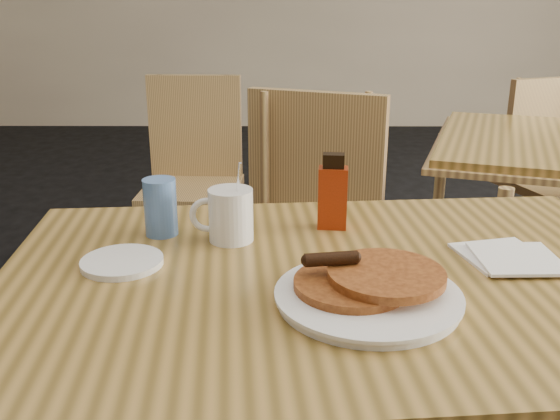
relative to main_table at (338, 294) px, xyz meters
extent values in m
cube|color=#AB803C|center=(0.00, 0.00, 0.02)|extent=(1.30, 0.93, 0.04)
cube|color=tan|center=(0.00, 0.00, 0.01)|extent=(1.34, 0.97, 0.02)
cylinder|color=tan|center=(0.54, 0.33, -0.35)|extent=(0.04, 0.04, 0.71)
cylinder|color=tan|center=(0.53, 0.66, -0.35)|extent=(0.04, 0.04, 0.71)
cube|color=tan|center=(0.00, 0.63, -0.25)|extent=(0.56, 0.56, 0.04)
cube|color=tan|center=(0.00, 0.82, 0.01)|extent=(0.42, 0.20, 0.47)
cylinder|color=tan|center=(-0.18, 0.45, -0.49)|extent=(0.04, 0.04, 0.44)
cylinder|color=tan|center=(0.17, 0.80, -0.49)|extent=(0.04, 0.04, 0.44)
cube|color=tan|center=(1.11, 1.66, -0.29)|extent=(0.50, 0.50, 0.04)
cube|color=tan|center=(1.11, 1.83, -0.05)|extent=(0.39, 0.16, 0.43)
cylinder|color=tan|center=(0.95, 1.50, -0.51)|extent=(0.04, 0.04, 0.40)
cube|color=tan|center=(-0.49, 1.50, -0.27)|extent=(0.42, 0.42, 0.04)
cube|color=tan|center=(-0.49, 1.69, -0.03)|extent=(0.41, 0.05, 0.45)
cylinder|color=tan|center=(-0.65, 1.34, -0.50)|extent=(0.04, 0.04, 0.42)
cylinder|color=tan|center=(-0.32, 1.67, -0.50)|extent=(0.04, 0.04, 0.42)
cylinder|color=white|center=(0.04, -0.11, 0.05)|extent=(0.30, 0.30, 0.02)
cylinder|color=white|center=(0.04, -0.11, 0.06)|extent=(0.31, 0.31, 0.01)
cylinder|color=#A85A23|center=(0.01, -0.10, 0.07)|extent=(0.19, 0.19, 0.01)
cylinder|color=#A85A23|center=(0.07, -0.09, 0.08)|extent=(0.19, 0.19, 0.01)
cylinder|color=black|center=(-0.02, -0.07, 0.10)|extent=(0.09, 0.04, 0.02)
cylinder|color=white|center=(-0.21, 0.16, 0.10)|extent=(0.09, 0.09, 0.11)
torus|color=white|center=(-0.25, 0.16, 0.10)|extent=(0.07, 0.01, 0.07)
cylinder|color=black|center=(-0.21, 0.16, 0.14)|extent=(0.08, 0.08, 0.01)
cylinder|color=silver|center=(-0.19, 0.16, 0.13)|extent=(0.03, 0.05, 0.16)
cube|color=maroon|center=(0.00, 0.24, 0.11)|extent=(0.06, 0.05, 0.13)
cube|color=black|center=(0.00, 0.24, 0.19)|extent=(0.05, 0.03, 0.03)
cube|color=white|center=(0.32, 0.08, 0.04)|extent=(0.18, 0.18, 0.01)
cube|color=white|center=(0.34, 0.05, 0.05)|extent=(0.15, 0.15, 0.01)
cylinder|color=#547FC5|center=(-0.36, 0.20, 0.10)|extent=(0.08, 0.08, 0.12)
cylinder|color=white|center=(-0.40, 0.04, 0.05)|extent=(0.16, 0.16, 0.01)
camera|label=1|loc=(-0.10, -1.03, 0.52)|focal=40.00mm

